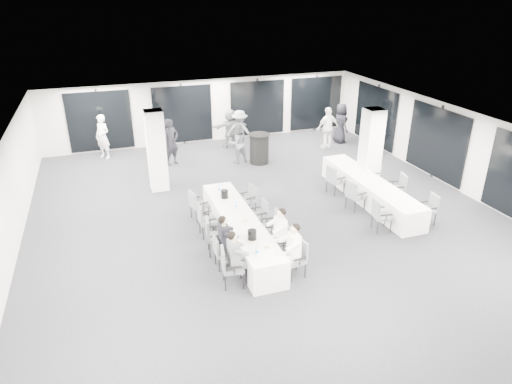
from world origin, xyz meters
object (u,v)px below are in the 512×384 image
chair_main_left_far (197,203)px  chair_main_right_near (297,256)px  chair_side_right_far (374,173)px  ice_bucket_far (225,194)px  chair_side_left_mid (354,194)px  standing_guest_g (102,134)px  chair_side_right_near (429,207)px  standing_guest_d (328,125)px  standing_guest_c (240,129)px  ice_bucket_near (252,235)px  cocktail_table (259,148)px  standing_guest_a (171,139)px  chair_main_right_far (249,197)px  chair_main_left_second (221,250)px  chair_side_right_mid (398,186)px  chair_main_left_fourth (205,219)px  chair_main_left_mid (213,234)px  chair_main_right_second (284,241)px  banquet_table_main (240,230)px  chair_side_left_near (380,214)px  standing_guest_f (230,126)px  chair_main_right_fourth (261,212)px  standing_guest_b (238,140)px  banquet_table_side (369,190)px  standing_guest_h (371,134)px  chair_side_left_far (334,178)px  standing_guest_e (341,121)px  chair_main_right_mid (272,225)px

chair_main_left_far → chair_main_right_near: bearing=9.5°
chair_side_right_far → ice_bucket_far: bearing=103.7°
chair_side_left_mid → standing_guest_g: size_ratio=0.48×
chair_side_right_near → standing_guest_d: size_ratio=0.45×
standing_guest_c → ice_bucket_near: size_ratio=8.02×
cocktail_table → standing_guest_a: standing_guest_a is taller
chair_main_right_far → standing_guest_g: (-4.08, 6.75, 0.51)m
chair_main_left_second → chair_side_right_far: size_ratio=0.97×
standing_guest_c → ice_bucket_near: bearing=108.7°
chair_side_right_mid → standing_guest_g: standing_guest_g is taller
chair_main_left_fourth → chair_main_left_mid: bearing=-0.4°
chair_main_right_second → chair_side_right_mid: chair_side_right_mid is taller
banquet_table_main → chair_side_right_near: (5.64, -0.79, 0.15)m
chair_side_left_near → standing_guest_f: (-1.92, 8.76, 0.42)m
standing_guest_d → ice_bucket_near: bearing=43.9°
chair_main_right_fourth → chair_side_right_mid: size_ratio=0.88×
banquet_table_main → chair_main_left_far: chair_main_left_far is taller
chair_main_right_near → chair_side_left_near: chair_side_left_near is taller
standing_guest_b → ice_bucket_near: size_ratio=7.12×
chair_side_right_far → standing_guest_f: bearing=36.9°
banquet_table_side → chair_main_right_fourth: chair_main_right_fourth is taller
chair_main_left_mid → chair_main_left_fourth: (0.00, 0.98, -0.04)m
chair_main_left_second → chair_side_right_mid: size_ratio=0.88×
standing_guest_c → ice_bucket_far: 6.24m
standing_guest_c → ice_bucket_far: standing_guest_c is taller
cocktail_table → standing_guest_h: (4.83, -0.45, 0.25)m
cocktail_table → standing_guest_g: bearing=155.1°
chair_main_left_second → standing_guest_c: 8.80m
chair_main_left_mid → standing_guest_g: 9.12m
chair_main_right_second → chair_side_left_mid: size_ratio=0.91×
chair_main_right_near → chair_side_left_mid: bearing=-56.7°
standing_guest_d → standing_guest_f: standing_guest_d is taller
chair_side_left_far → standing_guest_c: bearing=-175.0°
chair_side_left_mid → ice_bucket_near: size_ratio=3.76×
chair_main_left_second → chair_side_right_far: bearing=115.5°
ice_bucket_far → chair_main_left_second: bearing=-107.8°
chair_side_left_near → chair_side_right_near: bearing=96.5°
chair_main_left_far → ice_bucket_far: bearing=52.4°
chair_main_left_mid → banquet_table_side: bearing=113.1°
banquet_table_main → chair_side_left_near: 4.05m
chair_main_right_second → chair_side_right_far: 5.86m
chair_main_right_far → standing_guest_c: 5.69m
chair_side_left_far → standing_guest_g: size_ratio=0.49×
standing_guest_f → standing_guest_g: standing_guest_g is taller
standing_guest_e → chair_main_right_mid: bearing=138.6°
chair_side_left_mid → standing_guest_b: standing_guest_b is taller
banquet_table_side → standing_guest_c: 6.58m
banquet_table_side → standing_guest_c: standing_guest_c is taller
chair_side_left_far → standing_guest_g: bearing=-145.3°
banquet_table_main → ice_bucket_far: (-0.05, 1.36, 0.50)m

